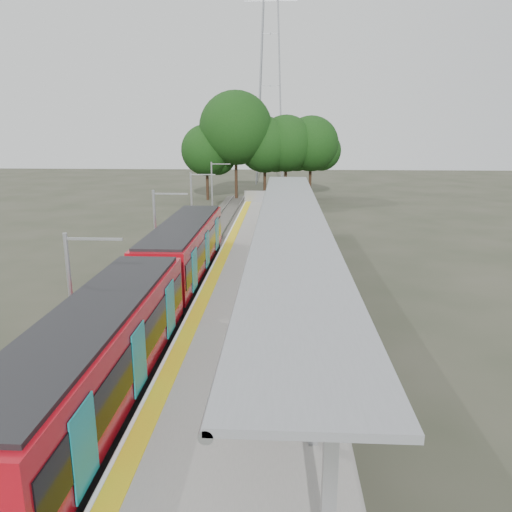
% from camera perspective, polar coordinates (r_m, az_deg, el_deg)
% --- Properties ---
extents(trackbed, '(3.00, 70.00, 0.24)m').
position_cam_1_polar(trackbed, '(31.14, -7.52, -2.01)').
color(trackbed, '#59544C').
rests_on(trackbed, ground).
extents(platform, '(6.00, 50.00, 1.00)m').
position_cam_1_polar(platform, '(30.54, 0.79, -1.47)').
color(platform, gray).
rests_on(platform, ground).
extents(tactile_strip, '(0.60, 50.00, 0.02)m').
position_cam_1_polar(tactile_strip, '(30.60, -3.98, -0.48)').
color(tactile_strip, yellow).
rests_on(tactile_strip, platform).
extents(end_fence, '(6.00, 0.10, 1.20)m').
position_cam_1_polar(end_fence, '(54.79, 1.83, 6.84)').
color(end_fence, '#9EA0A5').
rests_on(end_fence, platform).
extents(train, '(2.74, 27.60, 3.62)m').
position_cam_1_polar(train, '(22.50, -11.63, -3.54)').
color(train, black).
rests_on(train, ground).
extents(canopy, '(3.27, 38.00, 3.66)m').
position_cam_1_polar(canopy, '(25.96, 4.04, 4.02)').
color(canopy, '#9EA0A5').
rests_on(canopy, platform).
extents(pylon, '(8.00, 4.00, 38.00)m').
position_cam_1_polar(pylon, '(82.98, 1.65, 21.49)').
color(pylon, '#9EA0A5').
rests_on(pylon, ground).
extents(tree_cluster, '(19.58, 10.62, 13.27)m').
position_cam_1_polar(tree_cluster, '(63.42, 0.37, 13.22)').
color(tree_cluster, '#382316').
rests_on(tree_cluster, ground).
extents(catenary_masts, '(2.08, 48.16, 5.40)m').
position_cam_1_polar(catenary_masts, '(29.88, -11.28, 2.65)').
color(catenary_masts, '#9EA0A5').
rests_on(catenary_masts, ground).
extents(bench_near, '(0.63, 1.52, 1.01)m').
position_cam_1_polar(bench_near, '(17.57, 3.91, -10.36)').
color(bench_near, navy).
rests_on(bench_near, platform).
extents(bench_mid, '(0.92, 1.39, 0.92)m').
position_cam_1_polar(bench_mid, '(27.62, 6.01, -1.17)').
color(bench_mid, navy).
rests_on(bench_mid, platform).
extents(bench_far, '(0.78, 1.72, 1.14)m').
position_cam_1_polar(bench_far, '(38.24, 5.19, 3.43)').
color(bench_far, navy).
rests_on(bench_far, platform).
extents(info_pillar_near, '(0.46, 0.46, 2.02)m').
position_cam_1_polar(info_pillar_near, '(21.10, 3.43, -4.99)').
color(info_pillar_near, beige).
rests_on(info_pillar_near, platform).
extents(info_pillar_far, '(0.39, 0.39, 1.73)m').
position_cam_1_polar(info_pillar_far, '(28.91, 3.19, 0.15)').
color(info_pillar_far, beige).
rests_on(info_pillar_far, platform).
extents(litter_bin, '(0.54, 0.54, 0.88)m').
position_cam_1_polar(litter_bin, '(19.78, 5.63, -7.75)').
color(litter_bin, '#9EA0A5').
rests_on(litter_bin, platform).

